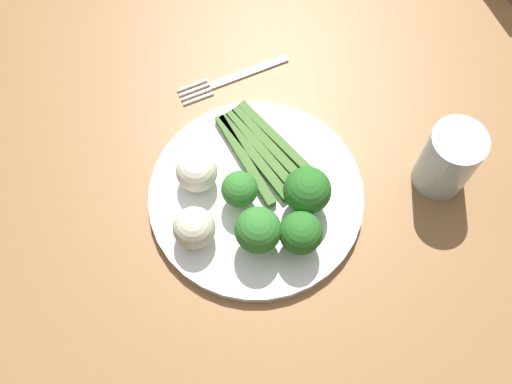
{
  "coord_description": "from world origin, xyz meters",
  "views": [
    {
      "loc": [
        -0.34,
        0.21,
        1.46
      ],
      "look_at": [
        -0.07,
        0.06,
        0.77
      ],
      "focal_mm": 41.84,
      "sensor_mm": 36.0,
      "label": 1
    }
  ],
  "objects_px": {
    "water_glass": "(448,160)",
    "asparagus_bundle": "(261,151)",
    "broccoli_front_left": "(301,233)",
    "broccoli_back_right": "(258,230)",
    "broccoli_left": "(307,191)",
    "cauliflower_front": "(194,228)",
    "broccoli_back": "(240,190)",
    "plate": "(256,196)",
    "cauliflower_right": "(197,172)",
    "chair": "(457,0)",
    "fork": "(233,78)",
    "dining_table": "(270,176)"
  },
  "relations": [
    {
      "from": "broccoli_front_left",
      "to": "broccoli_left",
      "type": "relative_size",
      "value": 0.89
    },
    {
      "from": "dining_table",
      "to": "chair",
      "type": "relative_size",
      "value": 1.46
    },
    {
      "from": "broccoli_back_right",
      "to": "fork",
      "type": "distance_m",
      "value": 0.26
    },
    {
      "from": "asparagus_bundle",
      "to": "broccoli_back",
      "type": "bearing_deg",
      "value": -58.99
    },
    {
      "from": "broccoli_front_left",
      "to": "chair",
      "type": "bearing_deg",
      "value": -58.6
    },
    {
      "from": "cauliflower_front",
      "to": "broccoli_left",
      "type": "bearing_deg",
      "value": -101.28
    },
    {
      "from": "chair",
      "to": "broccoli_back",
      "type": "relative_size",
      "value": 15.65
    },
    {
      "from": "cauliflower_right",
      "to": "water_glass",
      "type": "relative_size",
      "value": 0.51
    },
    {
      "from": "chair",
      "to": "asparagus_bundle",
      "type": "xyz_separation_m",
      "value": [
        -0.24,
        0.6,
        0.27
      ]
    },
    {
      "from": "dining_table",
      "to": "broccoli_front_left",
      "type": "height_order",
      "value": "broccoli_front_left"
    },
    {
      "from": "cauliflower_front",
      "to": "fork",
      "type": "relative_size",
      "value": 0.31
    },
    {
      "from": "cauliflower_front",
      "to": "water_glass",
      "type": "height_order",
      "value": "water_glass"
    },
    {
      "from": "broccoli_back",
      "to": "broccoli_left",
      "type": "relative_size",
      "value": 0.78
    },
    {
      "from": "cauliflower_front",
      "to": "broccoli_back_right",
      "type": "bearing_deg",
      "value": -124.55
    },
    {
      "from": "cauliflower_right",
      "to": "asparagus_bundle",
      "type": "bearing_deg",
      "value": -92.05
    },
    {
      "from": "asparagus_bundle",
      "to": "broccoli_back_right",
      "type": "xyz_separation_m",
      "value": [
        -0.11,
        0.06,
        0.03
      ]
    },
    {
      "from": "broccoli_back_right",
      "to": "broccoli_front_left",
      "type": "bearing_deg",
      "value": -121.19
    },
    {
      "from": "cauliflower_front",
      "to": "chair",
      "type": "bearing_deg",
      "value": -67.01
    },
    {
      "from": "dining_table",
      "to": "cauliflower_right",
      "type": "height_order",
      "value": "cauliflower_right"
    },
    {
      "from": "broccoli_back",
      "to": "broccoli_left",
      "type": "xyz_separation_m",
      "value": [
        -0.04,
        -0.07,
        0.01
      ]
    },
    {
      "from": "broccoli_left",
      "to": "fork",
      "type": "bearing_deg",
      "value": -3.06
    },
    {
      "from": "dining_table",
      "to": "water_glass",
      "type": "height_order",
      "value": "water_glass"
    },
    {
      "from": "plate",
      "to": "broccoli_back",
      "type": "xyz_separation_m",
      "value": [
        0.0,
        0.02,
        0.04
      ]
    },
    {
      "from": "plate",
      "to": "dining_table",
      "type": "bearing_deg",
      "value": -42.43
    },
    {
      "from": "fork",
      "to": "asparagus_bundle",
      "type": "bearing_deg",
      "value": 83.21
    },
    {
      "from": "broccoli_back_right",
      "to": "dining_table",
      "type": "bearing_deg",
      "value": -35.59
    },
    {
      "from": "broccoli_left",
      "to": "fork",
      "type": "relative_size",
      "value": 0.43
    },
    {
      "from": "water_glass",
      "to": "plate",
      "type": "bearing_deg",
      "value": 68.83
    },
    {
      "from": "asparagus_bundle",
      "to": "broccoli_back",
      "type": "height_order",
      "value": "broccoli_back"
    },
    {
      "from": "chair",
      "to": "cauliflower_right",
      "type": "height_order",
      "value": "chair"
    },
    {
      "from": "broccoli_left",
      "to": "cauliflower_right",
      "type": "distance_m",
      "value": 0.14
    },
    {
      "from": "broccoli_back_right",
      "to": "asparagus_bundle",
      "type": "bearing_deg",
      "value": -30.41
    },
    {
      "from": "broccoli_front_left",
      "to": "broccoli_back_right",
      "type": "xyz_separation_m",
      "value": [
        0.03,
        0.04,
        0.0
      ]
    },
    {
      "from": "dining_table",
      "to": "broccoli_left",
      "type": "distance_m",
      "value": 0.2
    },
    {
      "from": "fork",
      "to": "water_glass",
      "type": "xyz_separation_m",
      "value": [
        -0.27,
        -0.17,
        0.05
      ]
    },
    {
      "from": "broccoli_back",
      "to": "cauliflower_front",
      "type": "relative_size",
      "value": 1.07
    },
    {
      "from": "asparagus_bundle",
      "to": "cauliflower_front",
      "type": "xyz_separation_m",
      "value": [
        -0.06,
        0.13,
        0.02
      ]
    },
    {
      "from": "broccoli_back_right",
      "to": "plate",
      "type": "bearing_deg",
      "value": -26.24
    },
    {
      "from": "plate",
      "to": "broccoli_back",
      "type": "bearing_deg",
      "value": 85.31
    },
    {
      "from": "fork",
      "to": "cauliflower_right",
      "type": "bearing_deg",
      "value": 52.07
    },
    {
      "from": "chair",
      "to": "broccoli_left",
      "type": "distance_m",
      "value": 0.74
    },
    {
      "from": "broccoli_front_left",
      "to": "cauliflower_front",
      "type": "xyz_separation_m",
      "value": [
        0.07,
        0.11,
        -0.01
      ]
    },
    {
      "from": "broccoli_front_left",
      "to": "broccoli_back",
      "type": "relative_size",
      "value": 1.14
    },
    {
      "from": "chair",
      "to": "broccoli_back",
      "type": "xyz_separation_m",
      "value": [
        -0.29,
        0.65,
        0.3
      ]
    },
    {
      "from": "water_glass",
      "to": "asparagus_bundle",
      "type": "bearing_deg",
      "value": 54.7
    },
    {
      "from": "dining_table",
      "to": "broccoli_back",
      "type": "relative_size",
      "value": 22.82
    },
    {
      "from": "broccoli_left",
      "to": "cauliflower_front",
      "type": "relative_size",
      "value": 1.38
    },
    {
      "from": "dining_table",
      "to": "broccoli_back_right",
      "type": "distance_m",
      "value": 0.22
    },
    {
      "from": "broccoli_back_right",
      "to": "cauliflower_front",
      "type": "bearing_deg",
      "value": 55.45
    },
    {
      "from": "chair",
      "to": "asparagus_bundle",
      "type": "distance_m",
      "value": 0.7
    }
  ]
}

